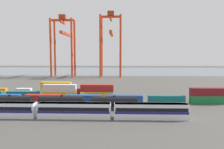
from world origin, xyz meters
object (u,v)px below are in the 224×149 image
(freight_tank_row, at_px, (62,102))
(shipping_container_3, at_px, (125,99))
(shipping_container_5, at_px, (208,100))
(passenger_train, at_px, (74,110))
(gantry_crane_central, at_px, (111,38))
(shipping_container_2, at_px, (83,99))
(gantry_crane_west, at_px, (64,40))
(shipping_container_0, at_px, (3,98))

(freight_tank_row, xyz_separation_m, shipping_container_3, (18.93, 9.14, -0.67))
(shipping_container_5, bearing_deg, passenger_train, -155.91)
(freight_tank_row, height_order, shipping_container_3, freight_tank_row)
(freight_tank_row, xyz_separation_m, gantry_crane_central, (10.55, 102.27, 26.64))
(shipping_container_5, bearing_deg, freight_tank_row, -168.94)
(shipping_container_3, bearing_deg, shipping_container_5, 0.00)
(shipping_container_2, relative_size, gantry_crane_central, 0.25)
(shipping_container_5, bearing_deg, gantry_crane_west, 127.55)
(passenger_train, distance_m, shipping_container_2, 18.38)
(passenger_train, xyz_separation_m, gantry_crane_central, (4.80, 111.47, 26.46))
(gantry_crane_west, bearing_deg, shipping_container_0, -88.59)
(shipping_container_3, xyz_separation_m, gantry_crane_central, (-8.37, 93.13, 27.31))
(shipping_container_2, relative_size, shipping_container_5, 1.00)
(freight_tank_row, bearing_deg, gantry_crane_west, 103.76)
(shipping_container_0, bearing_deg, passenger_train, -32.66)
(freight_tank_row, relative_size, shipping_container_5, 3.70)
(gantry_crane_west, xyz_separation_m, gantry_crane_central, (35.71, -0.46, 0.92))
(freight_tank_row, height_order, gantry_crane_central, gantry_crane_central)
(shipping_container_2, distance_m, shipping_container_5, 41.78)
(passenger_train, height_order, shipping_container_3, passenger_train)
(shipping_container_3, xyz_separation_m, gantry_crane_west, (-44.08, 93.59, 26.39))
(freight_tank_row, distance_m, shipping_container_5, 47.67)
(passenger_train, xyz_separation_m, gantry_crane_west, (-30.91, 111.93, 25.54))
(shipping_container_3, height_order, gantry_crane_central, gantry_crane_central)
(passenger_train, relative_size, shipping_container_0, 4.74)
(freight_tank_row, distance_m, shipping_container_0, 24.63)
(passenger_train, height_order, gantry_crane_west, gantry_crane_west)
(shipping_container_5, xyz_separation_m, gantry_crane_central, (-36.23, 93.13, 27.31))
(gantry_crane_west, height_order, gantry_crane_central, gantry_crane_central)
(freight_tank_row, distance_m, gantry_crane_central, 106.21)
(passenger_train, height_order, freight_tank_row, freight_tank_row)
(shipping_container_0, distance_m, gantry_crane_west, 97.27)
(passenger_train, bearing_deg, shipping_container_5, 24.09)
(passenger_train, distance_m, shipping_container_5, 44.94)
(freight_tank_row, xyz_separation_m, shipping_container_0, (-22.86, 9.14, -0.67))
(freight_tank_row, distance_m, shipping_container_2, 10.44)
(passenger_train, bearing_deg, shipping_container_2, 92.37)
(gantry_crane_west, bearing_deg, passenger_train, -74.56)
(shipping_container_3, bearing_deg, gantry_crane_central, 95.14)
(freight_tank_row, bearing_deg, passenger_train, -57.95)
(passenger_train, xyz_separation_m, shipping_container_0, (-28.62, 18.34, -0.84))
(shipping_container_2, relative_size, gantry_crane_west, 0.26)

